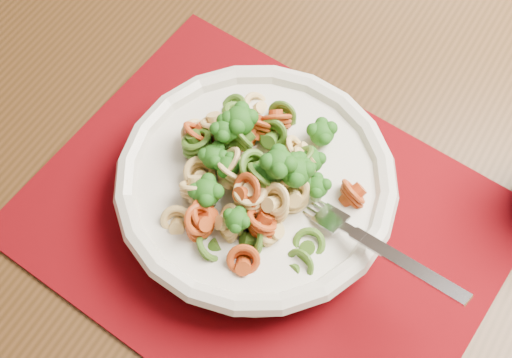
# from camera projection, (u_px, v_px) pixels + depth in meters

# --- Properties ---
(dining_table) EXTENTS (1.81, 1.53, 0.75)m
(dining_table) POSITION_uv_depth(u_px,v_px,m) (374.00, 208.00, 0.75)
(dining_table) COLOR #482B14
(dining_table) RESTS_ON ground
(placemat) EXTENTS (0.51, 0.47, 0.00)m
(placemat) POSITION_uv_depth(u_px,v_px,m) (264.00, 222.00, 0.65)
(placemat) COLOR #610407
(placemat) RESTS_ON dining_table
(pasta_bowl) EXTENTS (0.25, 0.25, 0.05)m
(pasta_bowl) POSITION_uv_depth(u_px,v_px,m) (256.00, 185.00, 0.63)
(pasta_bowl) COLOR beige
(pasta_bowl) RESTS_ON placemat
(pasta_broccoli_heap) EXTENTS (0.21, 0.21, 0.06)m
(pasta_broccoli_heap) POSITION_uv_depth(u_px,v_px,m) (256.00, 176.00, 0.62)
(pasta_broccoli_heap) COLOR tan
(pasta_broccoli_heap) RESTS_ON pasta_bowl
(fork) EXTENTS (0.16, 0.13, 0.08)m
(fork) POSITION_uv_depth(u_px,v_px,m) (331.00, 218.00, 0.60)
(fork) COLOR silver
(fork) RESTS_ON pasta_bowl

